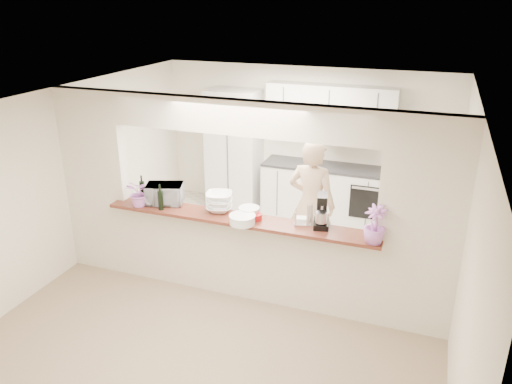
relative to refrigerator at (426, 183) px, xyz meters
The scene contains 19 objects.
floor 3.46m from the refrigerator, 127.72° to the right, with size 6.00×6.00×0.00m, color gray.
tile_overlay 2.48m from the refrigerator, 151.78° to the right, with size 5.00×2.90×0.01m, color beige.
partition 3.41m from the refrigerator, 127.72° to the right, with size 5.00×0.15×2.50m.
bar_counter 3.37m from the refrigerator, 127.68° to the right, with size 3.40×0.38×1.09m.
kitchen_cabinets 2.24m from the refrigerator, behind, with size 3.15×0.62×2.25m.
refrigerator is the anchor object (origin of this frame).
flower_left 4.39m from the refrigerator, 140.11° to the right, with size 0.31×0.27×0.35m, color #C769A1.
wine_bottle_a 4.32m from the refrigerator, 143.21° to the right, with size 0.07×0.07×0.33m.
wine_bottle_b 4.16m from the refrigerator, 137.45° to the right, with size 0.07×0.07×0.33m.
toaster_oven 4.07m from the refrigerator, 140.08° to the right, with size 0.46×0.31×0.25m, color #AFAFB4.
serving_bowls 3.52m from the refrigerator, 132.11° to the right, with size 0.32×0.32×0.24m, color white.
plate_stack_a 3.28m from the refrigerator, 126.66° to the right, with size 0.25×0.25×0.12m.
plate_stack_b 3.46m from the refrigerator, 124.47° to the right, with size 0.31×0.31×0.11m.
red_bowl 3.27m from the refrigerator, 124.62° to the right, with size 0.16×0.16×0.07m, color maroon.
tan_bowl 3.36m from the refrigerator, 126.73° to the right, with size 0.14×0.14×0.06m, color tan.
utensil_caddy 2.91m from the refrigerator, 115.68° to the right, with size 0.30×0.22×0.25m.
stand_mixer 2.83m from the refrigerator, 112.55° to the right, with size 0.22×0.30×0.40m.
flower_right 2.87m from the refrigerator, 99.13° to the right, with size 0.24×0.24×0.43m, color #AD65BD.
person 2.16m from the refrigerator, 131.15° to the right, with size 0.67×0.44×1.83m, color tan.
Camera 1 is at (2.07, -5.08, 3.56)m, focal length 35.00 mm.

